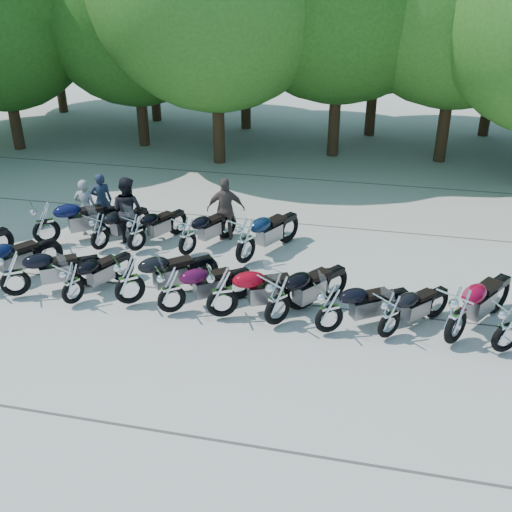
% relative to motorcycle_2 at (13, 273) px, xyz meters
% --- Properties ---
extents(ground, '(90.00, 90.00, 0.00)m').
position_rel_motorcycle_2_xyz_m(ground, '(5.33, -0.38, -0.65)').
color(ground, gray).
rests_on(ground, ground).
extents(tree_2, '(7.31, 7.31, 8.97)m').
position_rel_motorcycle_2_xyz_m(tree_2, '(-1.93, 12.45, 4.66)').
color(tree_2, '#3A2614').
rests_on(tree_2, ground).
extents(motorcycle_2, '(2.30, 1.84, 1.30)m').
position_rel_motorcycle_2_xyz_m(motorcycle_2, '(0.00, 0.00, 0.00)').
color(motorcycle_2, black).
rests_on(motorcycle_2, ground).
extents(motorcycle_3, '(1.39, 2.11, 1.15)m').
position_rel_motorcycle_2_xyz_m(motorcycle_3, '(1.42, -0.00, -0.07)').
color(motorcycle_3, black).
rests_on(motorcycle_3, ground).
extents(motorcycle_4, '(2.31, 2.12, 1.36)m').
position_rel_motorcycle_2_xyz_m(motorcycle_4, '(2.67, 0.24, 0.03)').
color(motorcycle_4, black).
rests_on(motorcycle_4, ground).
extents(motorcycle_5, '(2.16, 1.89, 1.25)m').
position_rel_motorcycle_2_xyz_m(motorcycle_5, '(3.69, 0.09, -0.02)').
color(motorcycle_5, '#400829').
rests_on(motorcycle_5, ground).
extents(motorcycle_6, '(2.49, 1.73, 1.36)m').
position_rel_motorcycle_2_xyz_m(motorcycle_6, '(4.81, 0.15, 0.03)').
color(motorcycle_6, maroon).
rests_on(motorcycle_6, ground).
extents(motorcycle_7, '(2.02, 2.35, 1.35)m').
position_rel_motorcycle_2_xyz_m(motorcycle_7, '(6.00, 0.12, 0.03)').
color(motorcycle_7, black).
rests_on(motorcycle_7, ground).
extents(motorcycle_8, '(2.21, 1.75, 1.24)m').
position_rel_motorcycle_2_xyz_m(motorcycle_8, '(7.09, 0.05, -0.03)').
color(motorcycle_8, black).
rests_on(motorcycle_8, ground).
extents(motorcycle_9, '(1.83, 1.94, 1.16)m').
position_rel_motorcycle_2_xyz_m(motorcycle_9, '(8.28, 0.14, -0.07)').
color(motorcycle_9, black).
rests_on(motorcycle_9, ground).
extents(motorcycle_10, '(2.03, 2.54, 1.43)m').
position_rel_motorcycle_2_xyz_m(motorcycle_10, '(9.57, 0.21, 0.07)').
color(motorcycle_10, maroon).
rests_on(motorcycle_10, ground).
extents(motorcycle_11, '(2.26, 1.80, 1.27)m').
position_rel_motorcycle_2_xyz_m(motorcycle_11, '(10.50, 0.10, -0.01)').
color(motorcycle_11, '#0E133E').
rests_on(motorcycle_11, ground).
extents(motorcycle_14, '(2.43, 2.15, 1.41)m').
position_rel_motorcycle_2_xyz_m(motorcycle_14, '(-0.74, 2.65, 0.06)').
color(motorcycle_14, '#0C1034').
rests_on(motorcycle_14, ground).
extents(motorcycle_15, '(1.36, 2.19, 1.19)m').
position_rel_motorcycle_2_xyz_m(motorcycle_15, '(0.78, 2.68, -0.05)').
color(motorcycle_15, black).
rests_on(motorcycle_15, ground).
extents(motorcycle_16, '(1.47, 2.15, 1.17)m').
position_rel_motorcycle_2_xyz_m(motorcycle_16, '(1.75, 2.82, -0.06)').
color(motorcycle_16, black).
rests_on(motorcycle_16, ground).
extents(motorcycle_17, '(1.53, 2.20, 1.20)m').
position_rel_motorcycle_2_xyz_m(motorcycle_17, '(3.13, 2.88, -0.05)').
color(motorcycle_17, black).
rests_on(motorcycle_17, ground).
extents(motorcycle_18, '(1.79, 2.53, 1.39)m').
position_rel_motorcycle_2_xyz_m(motorcycle_18, '(4.70, 2.73, 0.05)').
color(motorcycle_18, '#0D1D39').
rests_on(motorcycle_18, ground).
extents(rider_0, '(0.65, 0.48, 1.63)m').
position_rel_motorcycle_2_xyz_m(rider_0, '(-0.03, 3.59, 0.16)').
color(rider_0, gray).
rests_on(rider_0, ground).
extents(rider_1, '(1.03, 0.89, 1.83)m').
position_rel_motorcycle_2_xyz_m(rider_1, '(1.27, 3.45, 0.27)').
color(rider_1, black).
rests_on(rider_1, ground).
extents(rider_2, '(1.10, 0.63, 1.76)m').
position_rel_motorcycle_2_xyz_m(rider_2, '(3.82, 4.15, 0.23)').
color(rider_2, brown).
rests_on(rider_2, ground).
extents(rider_3, '(0.69, 0.59, 1.61)m').
position_rel_motorcycle_2_xyz_m(rider_3, '(0.15, 4.22, 0.16)').
color(rider_3, '#1B273A').
rests_on(rider_3, ground).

